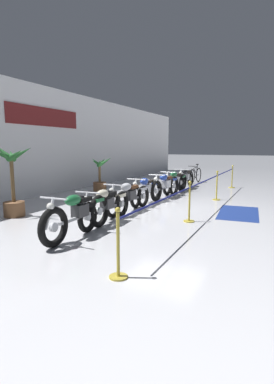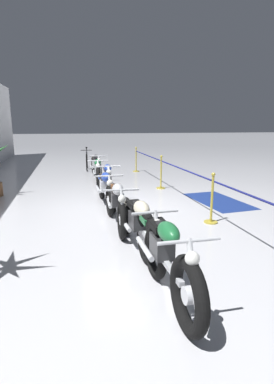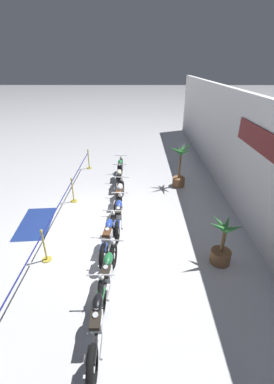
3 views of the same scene
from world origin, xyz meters
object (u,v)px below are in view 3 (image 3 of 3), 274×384
motorcycle_silver_2 (120,196)px  stanchion_mid_right (45,250)px  motorcycle_green_0 (120,170)px  stanchion_far_left (70,188)px  potted_palm_right_of_row (180,167)px  motorcycle_blue_4 (109,236)px  stanchion_mid_left (73,194)px  potted_palm_left_of_row (222,246)px  motorcycle_cream_1 (119,180)px  motorcycle_black_6 (98,321)px  floor_banner (36,223)px  motorcycle_green_5 (108,274)px  motorcycle_blue_3 (119,215)px

motorcycle_silver_2 → stanchion_mid_right: stanchion_mid_right is taller
motorcycle_green_0 → stanchion_far_left: stanchion_far_left is taller
motorcycle_green_0 → potted_palm_right_of_row: bearing=75.1°
motorcycle_blue_4 → stanchion_mid_left: bearing=-149.5°
potted_palm_left_of_row → potted_palm_right_of_row: 5.10m
motorcycle_cream_1 → potted_palm_right_of_row: (-0.44, 2.69, 0.46)m
potted_palm_left_of_row → motorcycle_silver_2: bearing=-136.1°
motorcycle_silver_2 → stanchion_mid_left: stanchion_mid_left is taller
motorcycle_black_6 → stanchion_far_left: bearing=-161.6°
stanchion_mid_left → floor_banner: bearing=-32.1°
motorcycle_green_0 → motorcycle_green_5: (6.75, 0.13, -0.02)m
floor_banner → motorcycle_blue_3: bearing=82.3°
motorcycle_green_5 → stanchion_far_left: stanchion_far_left is taller
motorcycle_blue_3 → motorcycle_black_6: (4.04, -0.15, 0.01)m
motorcycle_cream_1 → stanchion_far_left: bearing=-53.0°
motorcycle_blue_4 → potted_palm_right_of_row: potted_palm_right_of_row is taller
motorcycle_cream_1 → floor_banner: (2.69, -2.81, -0.45)m
motorcycle_cream_1 → motorcycle_green_5: bearing=0.9°
stanchion_far_left → stanchion_mid_left: 0.47m
motorcycle_silver_2 → motorcycle_black_6: bearing=-0.8°
motorcycle_cream_1 → motorcycle_black_6: bearing=0.3°
stanchion_far_left → floor_banner: stanchion_far_left is taller
motorcycle_green_0 → motorcycle_black_6: (8.04, 0.07, -0.01)m
motorcycle_green_0 → motorcycle_silver_2: motorcycle_green_0 is taller
potted_palm_right_of_row → potted_palm_left_of_row: bearing=5.4°
motorcycle_cream_1 → motorcycle_silver_2: bearing=4.2°
motorcycle_blue_3 → stanchion_mid_right: (1.74, -1.98, -0.10)m
stanchion_mid_left → floor_banner: size_ratio=0.51×
motorcycle_black_6 → motorcycle_cream_1: bearing=-179.7°
motorcycle_blue_4 → floor_banner: 3.14m
motorcycle_green_5 → potted_palm_right_of_row: 6.57m
motorcycle_cream_1 → motorcycle_green_5: 5.58m
potted_palm_right_of_row → stanchion_mid_right: 6.75m
motorcycle_silver_2 → motorcycle_black_6: motorcycle_black_6 is taller
potted_palm_left_of_row → stanchion_mid_right: (-0.06, -4.97, -0.22)m
motorcycle_green_5 → stanchion_mid_right: bearing=-118.1°
motorcycle_green_5 → stanchion_mid_left: (-4.50, -1.89, -0.10)m
motorcycle_black_6 → stanchion_mid_left: bearing=-162.4°
motorcycle_green_0 → motorcycle_silver_2: size_ratio=1.00×
motorcycle_cream_1 → motorcycle_silver_2: size_ratio=1.01×
motorcycle_silver_2 → stanchion_mid_right: size_ratio=2.25×
potted_palm_right_of_row → floor_banner: size_ratio=1.00×
motorcycle_silver_2 → potted_palm_left_of_row: size_ratio=1.56×
motorcycle_green_0 → floor_banner: size_ratio=1.14×
motorcycle_cream_1 → stanchion_mid_right: (4.57, -1.80, -0.10)m
motorcycle_green_5 → stanchion_far_left: 4.64m
potted_palm_left_of_row → motorcycle_blue_3: bearing=-120.9°
motorcycle_green_5 → stanchion_mid_right: size_ratio=2.19×
motorcycle_green_0 → motorcycle_blue_3: motorcycle_green_0 is taller
motorcycle_green_0 → potted_palm_left_of_row: 6.62m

